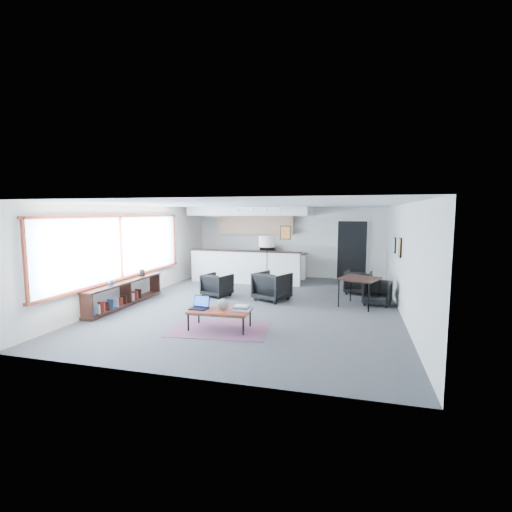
% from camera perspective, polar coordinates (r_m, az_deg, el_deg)
% --- Properties ---
extents(room, '(7.02, 9.02, 2.62)m').
position_cam_1_polar(room, '(9.58, 0.41, 0.12)').
color(room, '#49494C').
rests_on(room, ground).
extents(window, '(0.10, 5.95, 1.66)m').
position_cam_1_polar(window, '(10.22, -20.09, 0.99)').
color(window, '#8CBFFF').
rests_on(window, room).
extents(console, '(0.35, 3.00, 0.80)m').
position_cam_1_polar(console, '(10.17, -19.57, -5.45)').
color(console, black).
rests_on(console, floor).
extents(kitchenette, '(4.20, 1.96, 2.60)m').
position_cam_1_polar(kitchenette, '(13.45, -0.55, 2.33)').
color(kitchenette, white).
rests_on(kitchenette, floor).
extents(doorway, '(1.10, 0.12, 2.15)m').
position_cam_1_polar(doorway, '(13.70, 14.53, 0.92)').
color(doorway, black).
rests_on(doorway, room).
extents(track_light, '(1.60, 0.07, 0.15)m').
position_cam_1_polar(track_light, '(11.80, 0.34, 7.31)').
color(track_light, silver).
rests_on(track_light, room).
extents(wall_art_lower, '(0.03, 0.38, 0.48)m').
position_cam_1_polar(wall_art_lower, '(9.71, 21.28, 1.23)').
color(wall_art_lower, black).
rests_on(wall_art_lower, room).
extents(wall_art_upper, '(0.03, 0.34, 0.44)m').
position_cam_1_polar(wall_art_upper, '(11.00, 20.54, 1.58)').
color(wall_art_upper, black).
rests_on(wall_art_upper, room).
extents(kilim_rug, '(2.12, 1.56, 0.01)m').
position_cam_1_polar(kilim_rug, '(7.85, -5.56, -11.07)').
color(kilim_rug, '#65364F').
rests_on(kilim_rug, floor).
extents(coffee_table, '(1.27, 0.72, 0.41)m').
position_cam_1_polar(coffee_table, '(7.74, -5.59, -8.45)').
color(coffee_table, maroon).
rests_on(coffee_table, floor).
extents(laptop, '(0.38, 0.32, 0.26)m').
position_cam_1_polar(laptop, '(7.89, -8.57, -7.42)').
color(laptop, black).
rests_on(laptop, coffee_table).
extents(ceramic_pot, '(0.22, 0.22, 0.22)m').
position_cam_1_polar(ceramic_pot, '(7.72, -5.12, -7.40)').
color(ceramic_pot, gray).
rests_on(ceramic_pot, coffee_table).
extents(book_stack, '(0.33, 0.27, 0.10)m').
position_cam_1_polar(book_stack, '(7.66, -2.19, -7.98)').
color(book_stack, silver).
rests_on(book_stack, coffee_table).
extents(coaster, '(0.11, 0.11, 0.01)m').
position_cam_1_polar(coaster, '(7.50, -5.49, -8.68)').
color(coaster, '#E5590C').
rests_on(coaster, coffee_table).
extents(armchair_left, '(0.87, 0.84, 0.72)m').
position_cam_1_polar(armchair_left, '(10.73, -6.00, -4.28)').
color(armchair_left, black).
rests_on(armchair_left, floor).
extents(armchair_right, '(1.07, 1.04, 0.86)m').
position_cam_1_polar(armchair_right, '(10.20, 2.50, -4.45)').
color(armchair_right, black).
rests_on(armchair_right, floor).
extents(floor_lamp, '(0.56, 0.56, 1.71)m').
position_cam_1_polar(floor_lamp, '(11.03, 1.72, 1.92)').
color(floor_lamp, black).
rests_on(floor_lamp, floor).
extents(dining_table, '(1.14, 1.14, 0.74)m').
position_cam_1_polar(dining_table, '(9.85, 15.66, -3.63)').
color(dining_table, black).
rests_on(dining_table, floor).
extents(dining_chair_near, '(0.67, 0.64, 0.59)m').
position_cam_1_polar(dining_chair_near, '(10.20, 18.14, -5.53)').
color(dining_chair_near, black).
rests_on(dining_chair_near, floor).
extents(dining_chair_far, '(0.70, 0.67, 0.64)m').
position_cam_1_polar(dining_chair_far, '(11.46, 15.44, -4.01)').
color(dining_chair_far, black).
rests_on(dining_chair_far, floor).
extents(microwave, '(0.56, 0.33, 0.37)m').
position_cam_1_polar(microwave, '(13.78, 1.82, 1.32)').
color(microwave, black).
rests_on(microwave, kitchenette).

